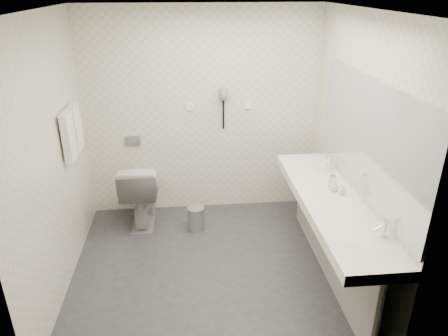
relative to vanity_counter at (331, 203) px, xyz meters
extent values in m
plane|color=#2E2F34|center=(-1.12, 0.20, -0.80)|extent=(2.80, 2.80, 0.00)
plane|color=white|center=(-1.12, 0.20, 1.70)|extent=(2.80, 2.80, 0.00)
plane|color=silver|center=(-1.12, 1.50, 0.45)|extent=(2.80, 0.00, 2.80)
plane|color=silver|center=(-1.12, -1.10, 0.45)|extent=(2.80, 0.00, 2.80)
plane|color=silver|center=(-2.52, 0.20, 0.45)|extent=(0.00, 2.60, 2.60)
plane|color=silver|center=(0.27, 0.20, 0.45)|extent=(0.00, 2.60, 2.60)
cube|color=white|center=(0.00, 0.00, 0.00)|extent=(0.55, 2.20, 0.10)
cube|color=gray|center=(0.02, 0.00, -0.42)|extent=(0.03, 2.15, 0.75)
cylinder|color=silver|center=(0.05, -1.04, -0.42)|extent=(0.06, 0.06, 0.75)
cylinder|color=silver|center=(0.05, 1.04, -0.42)|extent=(0.06, 0.06, 0.75)
cube|color=#B2BCC6|center=(0.26, 0.00, 0.65)|extent=(0.02, 2.20, 1.05)
ellipsoid|color=white|center=(0.00, -0.65, 0.04)|extent=(0.40, 0.31, 0.05)
ellipsoid|color=white|center=(0.00, 0.65, 0.04)|extent=(0.40, 0.31, 0.05)
cylinder|color=silver|center=(0.19, -0.65, 0.12)|extent=(0.04, 0.04, 0.15)
cylinder|color=silver|center=(0.19, 0.65, 0.12)|extent=(0.04, 0.04, 0.15)
imported|color=silver|center=(0.12, 0.07, 0.10)|extent=(0.06, 0.06, 0.11)
imported|color=silver|center=(0.08, 0.15, 0.10)|extent=(0.11, 0.11, 0.10)
cylinder|color=silver|center=(0.09, 0.24, 0.11)|extent=(0.08, 0.08, 0.12)
imported|color=white|center=(-1.89, 1.20, -0.40)|extent=(0.46, 0.80, 0.80)
cube|color=#B2B5BA|center=(-1.98, 1.49, 0.15)|extent=(0.18, 0.02, 0.12)
cylinder|color=#B2B5BA|center=(-1.25, 0.93, -0.66)|extent=(0.22, 0.22, 0.28)
cylinder|color=#B2B5BA|center=(-1.25, 0.93, -0.51)|extent=(0.20, 0.20, 0.02)
cylinder|color=silver|center=(-2.47, 0.75, 0.75)|extent=(0.02, 0.62, 0.02)
cube|color=white|center=(-2.46, 0.61, 0.53)|extent=(0.07, 0.24, 0.48)
cube|color=white|center=(-2.46, 0.89, 0.53)|extent=(0.07, 0.24, 0.48)
cube|color=gray|center=(-0.88, 1.47, 0.70)|extent=(0.10, 0.04, 0.14)
cylinder|color=gray|center=(-0.88, 1.40, 0.73)|extent=(0.08, 0.14, 0.08)
cylinder|color=black|center=(-0.88, 1.46, 0.45)|extent=(0.02, 0.02, 0.35)
cube|color=white|center=(-1.27, 1.49, 0.55)|extent=(0.09, 0.02, 0.09)
cube|color=white|center=(-0.57, 1.49, 0.55)|extent=(0.09, 0.02, 0.09)
camera|label=1|loc=(-1.33, -3.31, 1.90)|focal=33.26mm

